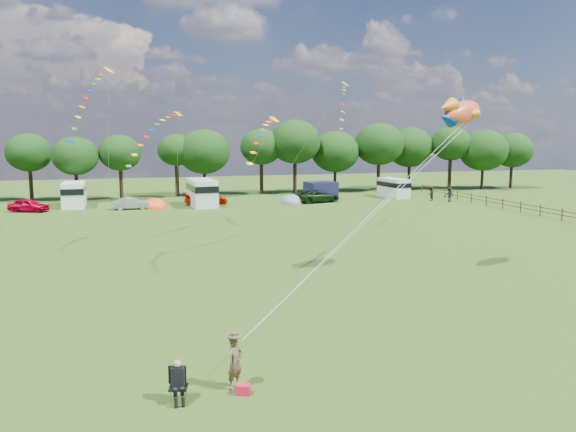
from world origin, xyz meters
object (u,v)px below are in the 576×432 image
object	(u,v)px
walker_b	(449,194)
car_b	(132,203)
fish_kite	(459,113)
campervan_d	(393,187)
campervan_c	(202,192)
tent_greyblue	(292,203)
tent_orange	(155,208)
car_d	(317,196)
car_a	(29,205)
campervan_b	(74,194)
kite_flyer	(235,362)
car_c	(206,198)
walker_a	(431,194)
camp_chair	(178,376)

from	to	relation	value
walker_b	car_b	bearing A→B (deg)	-8.94
fish_kite	walker_b	distance (m)	38.53
fish_kite	walker_b	world-z (taller)	fish_kite
campervan_d	fish_kite	size ratio (longest dim) A/B	1.34
campervan_c	tent_greyblue	world-z (taller)	campervan_c
tent_orange	campervan_d	bearing A→B (deg)	4.68
car_d	fish_kite	xyz separation A→B (m)	(-3.63, -35.84, 8.75)
campervan_d	car_a	bearing A→B (deg)	87.43
car_b	campervan_b	size ratio (longest dim) A/B	0.66
campervan_b	campervan_d	xyz separation A→B (m)	(39.70, -1.11, -0.16)
walker_b	campervan_d	bearing A→B (deg)	-58.23
car_d	walker_b	bearing A→B (deg)	-115.36
car_a	tent_orange	bearing A→B (deg)	-70.20
car_a	walker_b	bearing A→B (deg)	-73.39
car_a	kite_flyer	world-z (taller)	kite_flyer
kite_flyer	fish_kite	distance (m)	21.04
car_c	campervan_b	bearing A→B (deg)	78.71
car_b	campervan_d	distance (m)	33.51
campervan_c	walker_a	size ratio (longest dim) A/B	3.88
tent_orange	tent_greyblue	bearing A→B (deg)	-0.70
tent_orange	walker_b	world-z (taller)	walker_b
camp_chair	campervan_b	bearing A→B (deg)	111.53
walker_a	car_a	bearing A→B (deg)	-29.02
kite_flyer	walker_b	xyz separation A→B (m)	(34.87, 43.63, 0.02)
tent_greyblue	camp_chair	bearing A→B (deg)	-110.14
car_c	car_a	bearing A→B (deg)	90.04
camp_chair	walker_b	xyz separation A→B (m)	(36.76, 44.06, 0.08)
car_c	campervan_b	xyz separation A→B (m)	(-14.87, 1.88, 0.77)
campervan_c	fish_kite	distance (m)	38.59
car_c	campervan_d	xyz separation A→B (m)	(24.83, 0.76, 0.61)
campervan_c	car_a	bearing A→B (deg)	86.72
car_b	car_d	xyz separation A→B (m)	(21.94, 0.49, 0.11)
campervan_d	camp_chair	world-z (taller)	campervan_d
campervan_b	walker_b	xyz separation A→B (m)	(44.21, -7.38, -0.59)
car_c	camp_chair	xyz separation A→B (m)	(-7.42, -49.55, 0.09)
car_a	campervan_c	size ratio (longest dim) A/B	0.67
tent_orange	camp_chair	bearing A→B (deg)	-91.65
walker_a	tent_greyblue	bearing A→B (deg)	-32.34
campervan_c	campervan_d	size ratio (longest dim) A/B	1.21
kite_flyer	tent_orange	bearing A→B (deg)	50.42
car_d	campervan_b	xyz separation A→B (m)	(-28.28, 3.60, 0.73)
car_a	walker_b	size ratio (longest dim) A/B	2.37
camp_chair	fish_kite	size ratio (longest dim) A/B	0.35
campervan_d	walker_a	size ratio (longest dim) A/B	3.20
fish_kite	camp_chair	bearing A→B (deg)	-169.49
car_c	car_d	size ratio (longest dim) A/B	0.87
campervan_c	fish_kite	bearing A→B (deg)	-167.82
campervan_c	tent_orange	bearing A→B (deg)	91.87
car_d	fish_kite	distance (m)	37.07
camp_chair	car_c	bearing A→B (deg)	94.77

